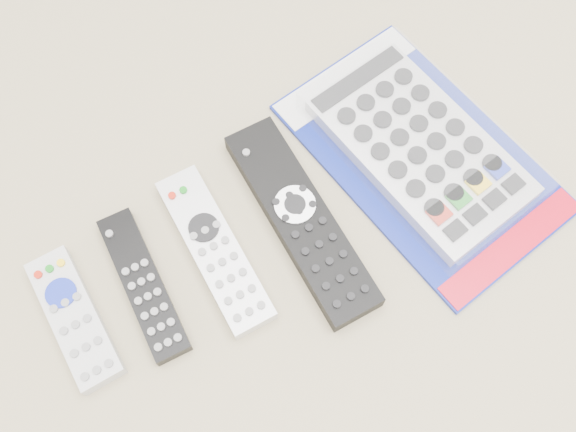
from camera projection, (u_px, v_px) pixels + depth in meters
remote_small_grey at (75, 318)px, 0.69m from camera, size 0.06×0.16×0.02m
remote_slim_black at (144, 285)px, 0.70m from camera, size 0.07×0.18×0.02m
remote_silver_dvd at (215, 250)px, 0.72m from camera, size 0.08×0.21×0.02m
remote_large_black at (301, 220)px, 0.73m from camera, size 0.09×0.27×0.03m
jumbo_remote_packaged at (421, 147)px, 0.76m from camera, size 0.21×0.34×0.04m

